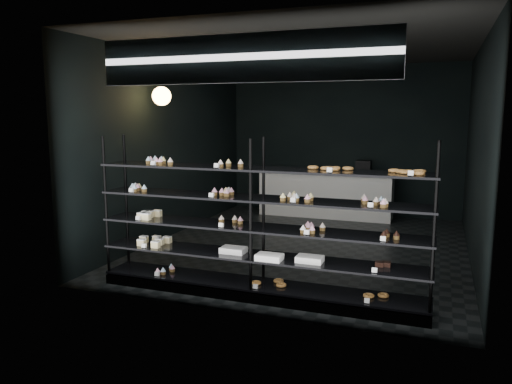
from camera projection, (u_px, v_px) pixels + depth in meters
room at (308, 150)px, 8.05m from camera, size 5.01×6.01×3.20m
display_shelf at (255, 246)px, 5.93m from camera, size 4.00×0.50×1.91m
signage at (240, 58)px, 5.16m from camera, size 3.30×0.05×0.50m
pendant_lamp at (162, 96)px, 7.68m from camera, size 0.29×0.29×0.87m
service_counter at (326, 193)px, 10.62m from camera, size 2.90×0.65×1.23m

